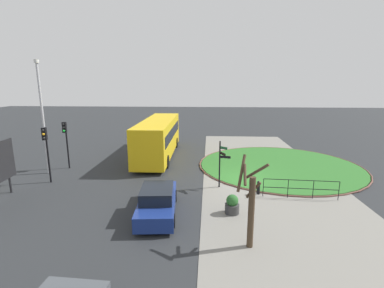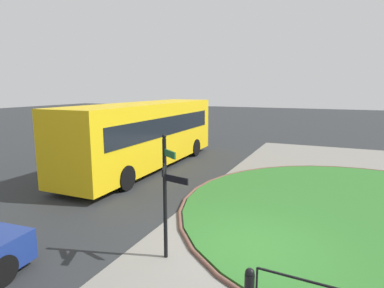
{
  "view_description": "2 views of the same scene",
  "coord_description": "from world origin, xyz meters",
  "px_view_note": "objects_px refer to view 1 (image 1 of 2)",
  "views": [
    {
      "loc": [
        -17.47,
        2.37,
        6.31
      ],
      "look_at": [
        3.93,
        3.67,
        1.63
      ],
      "focal_mm": 25.86,
      "sensor_mm": 36.0,
      "label": 1
    },
    {
      "loc": [
        -7.22,
        -1.72,
        3.94
      ],
      "look_at": [
        2.63,
        2.68,
        2.05
      ],
      "focal_mm": 29.76,
      "sensor_mm": 36.0,
      "label": 2
    }
  ],
  "objects_px": {
    "traffic_light_near": "(66,135)",
    "lamppost_tall": "(42,115)",
    "traffic_light_far": "(46,143)",
    "signpost_directional": "(221,161)",
    "bollard_foreground": "(258,187)",
    "car_near_lane": "(158,201)",
    "street_tree_bare": "(251,205)",
    "bus_yellow": "(159,137)",
    "planter_near_signpost": "(232,205)"
  },
  "relations": [
    {
      "from": "traffic_light_near",
      "to": "lamppost_tall",
      "type": "height_order",
      "value": "lamppost_tall"
    },
    {
      "from": "traffic_light_far",
      "to": "signpost_directional",
      "type": "bearing_deg",
      "value": 76.47
    },
    {
      "from": "bollard_foreground",
      "to": "car_near_lane",
      "type": "height_order",
      "value": "car_near_lane"
    },
    {
      "from": "traffic_light_far",
      "to": "lamppost_tall",
      "type": "xyz_separation_m",
      "value": [
        1.96,
        1.22,
        1.56
      ]
    },
    {
      "from": "traffic_light_far",
      "to": "street_tree_bare",
      "type": "height_order",
      "value": "traffic_light_far"
    },
    {
      "from": "bus_yellow",
      "to": "street_tree_bare",
      "type": "xyz_separation_m",
      "value": [
        -13.66,
        -6.03,
        0.03
      ]
    },
    {
      "from": "traffic_light_near",
      "to": "bollard_foreground",
      "type": "bearing_deg",
      "value": 65.94
    },
    {
      "from": "traffic_light_near",
      "to": "planter_near_signpost",
      "type": "distance_m",
      "value": 13.75
    },
    {
      "from": "bollard_foreground",
      "to": "traffic_light_far",
      "type": "relative_size",
      "value": 0.23
    },
    {
      "from": "traffic_light_near",
      "to": "street_tree_bare",
      "type": "relative_size",
      "value": 0.98
    },
    {
      "from": "traffic_light_near",
      "to": "street_tree_bare",
      "type": "distance_m",
      "value": 15.53
    },
    {
      "from": "street_tree_bare",
      "to": "bollard_foreground",
      "type": "bearing_deg",
      "value": -13.55
    },
    {
      "from": "traffic_light_near",
      "to": "planter_near_signpost",
      "type": "relative_size",
      "value": 3.61
    },
    {
      "from": "bollard_foreground",
      "to": "street_tree_bare",
      "type": "distance_m",
      "value": 5.67
    },
    {
      "from": "signpost_directional",
      "to": "lamppost_tall",
      "type": "distance_m",
      "value": 12.68
    },
    {
      "from": "bollard_foreground",
      "to": "signpost_directional",
      "type": "bearing_deg",
      "value": 66.55
    },
    {
      "from": "car_near_lane",
      "to": "planter_near_signpost",
      "type": "relative_size",
      "value": 4.71
    },
    {
      "from": "bollard_foreground",
      "to": "lamppost_tall",
      "type": "relative_size",
      "value": 0.11
    },
    {
      "from": "bollard_foreground",
      "to": "car_near_lane",
      "type": "bearing_deg",
      "value": 117.45
    },
    {
      "from": "signpost_directional",
      "to": "bollard_foreground",
      "type": "bearing_deg",
      "value": -113.45
    },
    {
      "from": "lamppost_tall",
      "to": "planter_near_signpost",
      "type": "xyz_separation_m",
      "value": [
        -5.61,
        -12.68,
        -3.78
      ]
    },
    {
      "from": "bus_yellow",
      "to": "bollard_foreground",
      "type": "bearing_deg",
      "value": -139.53
    },
    {
      "from": "signpost_directional",
      "to": "street_tree_bare",
      "type": "height_order",
      "value": "street_tree_bare"
    },
    {
      "from": "traffic_light_far",
      "to": "street_tree_bare",
      "type": "xyz_separation_m",
      "value": [
        -6.45,
        -11.89,
        -0.9
      ]
    },
    {
      "from": "bollard_foreground",
      "to": "bus_yellow",
      "type": "bearing_deg",
      "value": 41.39
    },
    {
      "from": "bus_yellow",
      "to": "planter_near_signpost",
      "type": "relative_size",
      "value": 11.18
    },
    {
      "from": "car_near_lane",
      "to": "traffic_light_near",
      "type": "distance_m",
      "value": 10.89
    },
    {
      "from": "bollard_foreground",
      "to": "traffic_light_far",
      "type": "xyz_separation_m",
      "value": [
        1.1,
        13.18,
        2.25
      ]
    },
    {
      "from": "traffic_light_far",
      "to": "lamppost_tall",
      "type": "relative_size",
      "value": 0.46
    },
    {
      "from": "bus_yellow",
      "to": "traffic_light_far",
      "type": "bearing_deg",
      "value": 139.93
    },
    {
      "from": "signpost_directional",
      "to": "bus_yellow",
      "type": "bearing_deg",
      "value": 34.97
    },
    {
      "from": "lamppost_tall",
      "to": "bus_yellow",
      "type": "bearing_deg",
      "value": -53.49
    },
    {
      "from": "planter_near_signpost",
      "to": "street_tree_bare",
      "type": "relative_size",
      "value": 0.27
    },
    {
      "from": "car_near_lane",
      "to": "street_tree_bare",
      "type": "distance_m",
      "value": 4.96
    },
    {
      "from": "traffic_light_near",
      "to": "lamppost_tall",
      "type": "bearing_deg",
      "value": -45.08
    },
    {
      "from": "traffic_light_far",
      "to": "lamppost_tall",
      "type": "height_order",
      "value": "lamppost_tall"
    },
    {
      "from": "bus_yellow",
      "to": "lamppost_tall",
      "type": "distance_m",
      "value": 9.16
    },
    {
      "from": "signpost_directional",
      "to": "planter_near_signpost",
      "type": "distance_m",
      "value": 3.73
    },
    {
      "from": "bus_yellow",
      "to": "traffic_light_near",
      "type": "relative_size",
      "value": 3.09
    },
    {
      "from": "bollard_foreground",
      "to": "bus_yellow",
      "type": "xyz_separation_m",
      "value": [
        8.3,
        7.32,
        1.32
      ]
    },
    {
      "from": "lamppost_tall",
      "to": "street_tree_bare",
      "type": "xyz_separation_m",
      "value": [
        -8.41,
        -13.11,
        -2.46
      ]
    },
    {
      "from": "bus_yellow",
      "to": "traffic_light_far",
      "type": "xyz_separation_m",
      "value": [
        -7.21,
        5.87,
        0.94
      ]
    },
    {
      "from": "traffic_light_far",
      "to": "planter_near_signpost",
      "type": "bearing_deg",
      "value": 59.61
    },
    {
      "from": "bollard_foreground",
      "to": "traffic_light_far",
      "type": "bearing_deg",
      "value": 85.24
    },
    {
      "from": "traffic_light_near",
      "to": "planter_near_signpost",
      "type": "height_order",
      "value": "traffic_light_near"
    },
    {
      "from": "bus_yellow",
      "to": "signpost_directional",
      "type": "bearing_deg",
      "value": -145.96
    },
    {
      "from": "car_near_lane",
      "to": "bollard_foreground",
      "type": "bearing_deg",
      "value": -67.77
    },
    {
      "from": "traffic_light_near",
      "to": "traffic_light_far",
      "type": "relative_size",
      "value": 0.98
    },
    {
      "from": "traffic_light_near",
      "to": "signpost_directional",
      "type": "bearing_deg",
      "value": 67.19
    },
    {
      "from": "car_near_lane",
      "to": "street_tree_bare",
      "type": "xyz_separation_m",
      "value": [
        -2.55,
        -4.11,
        1.11
      ]
    }
  ]
}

